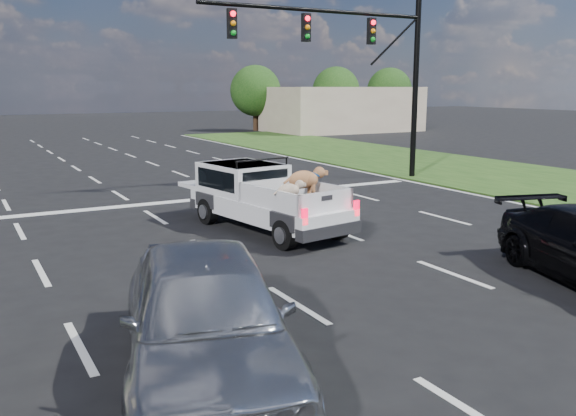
% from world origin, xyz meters
% --- Properties ---
extents(ground, '(160.00, 160.00, 0.00)m').
position_xyz_m(ground, '(0.00, 0.00, 0.00)').
color(ground, black).
rests_on(ground, ground).
extents(road_markings, '(17.75, 60.00, 0.01)m').
position_xyz_m(road_markings, '(0.00, 6.56, 0.01)').
color(road_markings, silver).
rests_on(road_markings, ground).
extents(grass_shoulder_right, '(8.00, 60.00, 0.06)m').
position_xyz_m(grass_shoulder_right, '(13.00, 6.00, 0.03)').
color(grass_shoulder_right, '#204515').
rests_on(grass_shoulder_right, ground).
extents(traffic_signal, '(9.11, 0.31, 7.00)m').
position_xyz_m(traffic_signal, '(7.20, 10.50, 4.73)').
color(traffic_signal, black).
rests_on(traffic_signal, ground).
extents(building_right, '(12.00, 7.00, 3.60)m').
position_xyz_m(building_right, '(22.00, 34.00, 1.80)').
color(building_right, '#C5B496').
rests_on(building_right, ground).
extents(tree_far_d, '(4.20, 4.20, 5.40)m').
position_xyz_m(tree_far_d, '(16.00, 38.00, 3.29)').
color(tree_far_d, '#332114').
rests_on(tree_far_d, ground).
extents(tree_far_e, '(4.20, 4.20, 5.40)m').
position_xyz_m(tree_far_e, '(24.00, 38.00, 3.29)').
color(tree_far_e, '#332114').
rests_on(tree_far_e, ground).
extents(tree_far_f, '(4.20, 4.20, 5.40)m').
position_xyz_m(tree_far_f, '(30.00, 38.00, 3.29)').
color(tree_far_f, '#332114').
rests_on(tree_far_f, ground).
extents(pickup_truck, '(2.47, 5.05, 1.81)m').
position_xyz_m(pickup_truck, '(0.24, 5.21, 0.84)').
color(pickup_truck, black).
rests_on(pickup_truck, ground).
extents(silver_sedan, '(3.22, 5.23, 1.66)m').
position_xyz_m(silver_sedan, '(-4.04, -1.76, 0.83)').
color(silver_sedan, '#A6A8AD').
rests_on(silver_sedan, ground).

